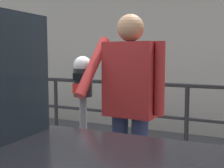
{
  "coord_description": "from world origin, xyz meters",
  "views": [
    {
      "loc": [
        1.83,
        -1.86,
        1.59
      ],
      "look_at": [
        0.75,
        0.41,
        1.33
      ],
      "focal_mm": 46.32,
      "sensor_mm": 36.0,
      "label": 1
    }
  ],
  "objects": [
    {
      "name": "parking_meter",
      "position": [
        0.4,
        0.5,
        1.2
      ],
      "size": [
        0.18,
        0.19,
        1.42
      ],
      "rotation": [
        0.0,
        0.0,
        3.13
      ],
      "color": "slate",
      "rests_on": "sidewalk_curb"
    },
    {
      "name": "pedestrian_at_meter",
      "position": [
        0.88,
        0.51,
        1.19
      ],
      "size": [
        0.67,
        0.53,
        1.79
      ],
      "rotation": [
        0.0,
        0.0,
        -3.22
      ],
      "color": "#1E233F",
      "rests_on": "sidewalk_curb"
    },
    {
      "name": "background_railing",
      "position": [
        -0.0,
        2.09,
        0.91
      ],
      "size": [
        24.06,
        0.06,
        1.05
      ],
      "color": "black",
      "rests_on": "sidewalk_curb"
    },
    {
      "name": "backdrop_wall",
      "position": [
        0.0,
        4.17,
        1.86
      ],
      "size": [
        32.0,
        0.5,
        3.72
      ],
      "primitive_type": "cube",
      "color": "gray",
      "rests_on": "ground"
    }
  ]
}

